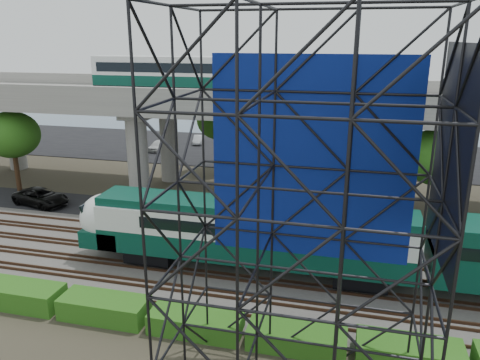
# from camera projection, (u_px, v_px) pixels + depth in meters

# --- Properties ---
(ground) EXTENTS (140.00, 140.00, 0.00)m
(ground) POSITION_uv_depth(u_px,v_px,m) (204.00, 286.00, 27.45)
(ground) COLOR #474233
(ground) RESTS_ON ground
(ballast_bed) EXTENTS (90.00, 12.00, 0.20)m
(ballast_bed) POSITION_uv_depth(u_px,v_px,m) (214.00, 269.00, 29.28)
(ballast_bed) COLOR slate
(ballast_bed) RESTS_ON ground
(service_road) EXTENTS (90.00, 5.00, 0.08)m
(service_road) POSITION_uv_depth(u_px,v_px,m) (245.00, 220.00, 37.18)
(service_road) COLOR black
(service_road) RESTS_ON ground
(parking_lot) EXTENTS (90.00, 18.00, 0.08)m
(parking_lot) POSITION_uv_depth(u_px,v_px,m) (288.00, 153.00, 58.98)
(parking_lot) COLOR black
(parking_lot) RESTS_ON ground
(harbor_water) EXTENTS (140.00, 40.00, 0.03)m
(harbor_water) POSITION_uv_depth(u_px,v_px,m) (307.00, 123.00, 79.39)
(harbor_water) COLOR #485D76
(harbor_water) RESTS_ON ground
(rail_tracks) EXTENTS (90.00, 9.52, 0.16)m
(rail_tracks) POSITION_uv_depth(u_px,v_px,m) (214.00, 266.00, 29.23)
(rail_tracks) COLOR #472D1E
(rail_tracks) RESTS_ON ballast_bed
(commuter_train) EXTENTS (29.30, 3.06, 4.30)m
(commuter_train) POSITION_uv_depth(u_px,v_px,m) (286.00, 235.00, 27.42)
(commuter_train) COLOR black
(commuter_train) RESTS_ON rail_tracks
(overpass) EXTENTS (80.00, 12.00, 12.40)m
(overpass) POSITION_uv_depth(u_px,v_px,m) (253.00, 108.00, 40.03)
(overpass) COLOR #9E9B93
(overpass) RESTS_ON ground
(scaffold_tower) EXTENTS (9.36, 6.36, 15.00)m
(scaffold_tower) POSITION_uv_depth(u_px,v_px,m) (300.00, 232.00, 16.39)
(scaffold_tower) COLOR black
(scaffold_tower) RESTS_ON ground
(hedge_strip) EXTENTS (34.60, 1.80, 1.20)m
(hedge_strip) POSITION_uv_depth(u_px,v_px,m) (196.00, 322.00, 23.07)
(hedge_strip) COLOR #265914
(hedge_strip) RESTS_ON ground
(trees) EXTENTS (40.94, 16.94, 7.69)m
(trees) POSITION_uv_depth(u_px,v_px,m) (210.00, 135.00, 41.89)
(trees) COLOR #382314
(trees) RESTS_ON ground
(suv) EXTENTS (5.54, 3.47, 1.43)m
(suv) POSITION_uv_depth(u_px,v_px,m) (41.00, 197.00, 40.31)
(suv) COLOR black
(suv) RESTS_ON service_road
(parked_cars) EXTENTS (35.01, 9.71, 1.31)m
(parked_cars) POSITION_uv_depth(u_px,v_px,m) (310.00, 149.00, 57.87)
(parked_cars) COLOR silver
(parked_cars) RESTS_ON parking_lot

